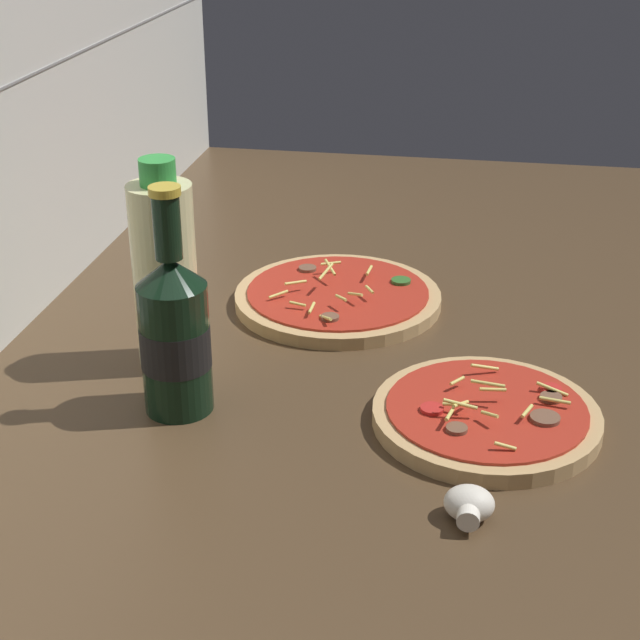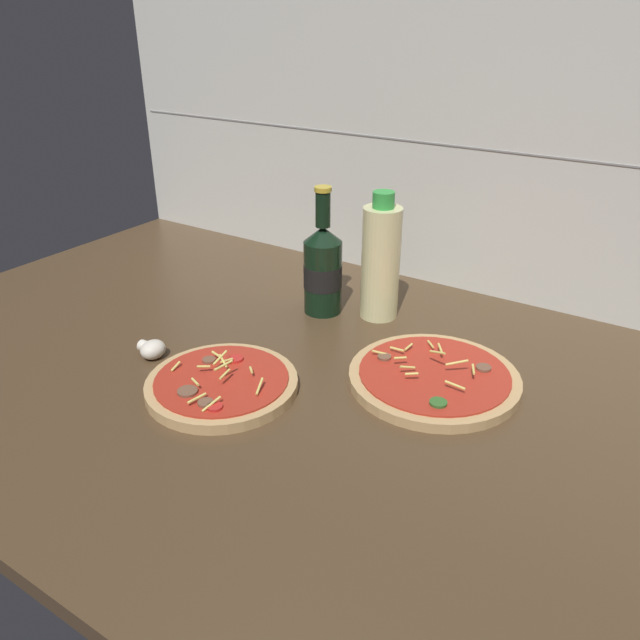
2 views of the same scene
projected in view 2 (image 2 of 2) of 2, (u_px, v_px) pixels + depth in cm
name	position (u px, v px, depth cm)	size (l,w,h in cm)	color
counter_slab	(317.00, 392.00, 93.04)	(160.00, 90.00, 2.50)	#4C3823
tile_backsplash	(453.00, 145.00, 114.17)	(160.00, 1.13, 60.00)	silver
pizza_near	(222.00, 384.00, 90.85)	(22.19, 22.19, 4.43)	tan
pizza_far	(434.00, 378.00, 92.53)	(25.36, 25.36, 5.07)	tan
beer_bottle	(323.00, 268.00, 111.27)	(6.93, 6.93, 23.16)	black
oil_bottle	(381.00, 261.00, 108.65)	(6.78, 6.78, 22.81)	beige
mushroom_left	(152.00, 349.00, 99.04)	(4.48, 4.26, 2.98)	white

